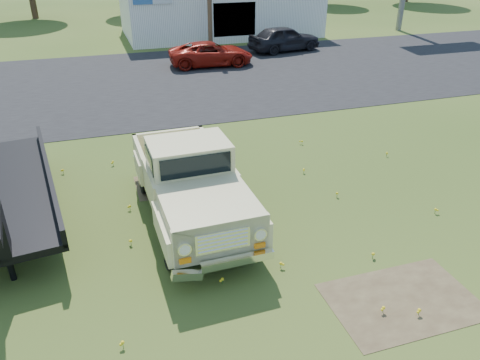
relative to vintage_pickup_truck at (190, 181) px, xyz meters
name	(u,v)px	position (x,y,z in m)	size (l,w,h in m)	color
ground	(279,234)	(1.88, -1.45, -1.09)	(140.00, 140.00, 0.00)	#304A17
asphalt_lot	(170,80)	(1.88, 13.55, -1.09)	(90.00, 14.00, 0.02)	black
dirt_patch_a	(402,301)	(3.38, -4.45, -1.09)	(3.00, 2.00, 0.01)	#4D3C29
dirt_patch_b	(173,184)	(-0.12, 2.05, -1.09)	(2.20, 1.60, 0.01)	#4D3C29
commercial_building	(219,5)	(7.88, 25.55, 1.01)	(14.20, 8.20, 4.15)	silver
vintage_pickup_truck	(190,181)	(0.00, 0.00, 0.00)	(2.34, 6.02, 2.18)	beige
flatbed_trailer	(1,185)	(-4.58, 1.44, -0.11)	(2.41, 7.24, 1.97)	black
red_pickup	(211,54)	(4.69, 15.87, -0.43)	(2.19, 4.76, 1.32)	maroon
dark_sedan	(284,39)	(10.17, 18.14, -0.29)	(1.89, 4.69, 1.60)	black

